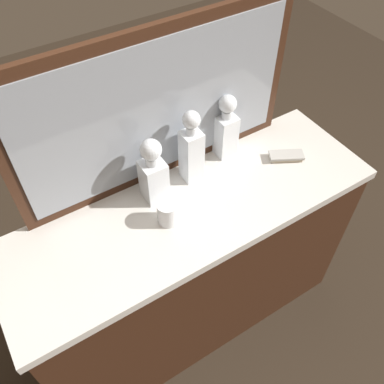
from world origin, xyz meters
The scene contains 8 objects.
ground_plane centered at (0.00, 0.00, 0.00)m, with size 6.00×6.00×0.00m, color #2D2319.
dresser centered at (0.00, 0.00, 0.43)m, with size 1.41×0.47×0.85m.
dresser_mirror centered at (0.00, 0.21, 1.14)m, with size 1.06×0.03×0.59m.
crystal_decanter_right centered at (0.26, 0.18, 0.96)m, with size 0.08×0.08×0.27m.
crystal_decanter_far_right centered at (-0.09, 0.12, 0.96)m, with size 0.08×0.08×0.27m.
crystal_decanter_far_left centered at (0.08, 0.13, 0.97)m, with size 0.07×0.07×0.30m.
crystal_tumbler_front centered at (-0.10, -0.01, 0.89)m, with size 0.07×0.07×0.09m.
silver_brush_center centered at (0.45, 0.01, 0.86)m, with size 0.15×0.11×0.02m.
Camera 1 is at (-0.51, -0.81, 2.00)m, focal length 38.92 mm.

